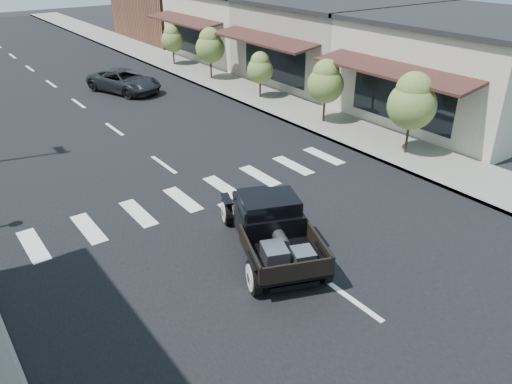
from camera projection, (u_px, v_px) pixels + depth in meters
ground at (275, 245)px, 14.23m from camera, size 120.00×120.00×0.00m
road at (92, 113)px, 25.05m from camera, size 14.00×80.00×0.02m
road_markings at (132, 142)px, 21.45m from camera, size 12.00×60.00×0.06m
sidewalk_right at (232, 86)px, 29.48m from camera, size 3.00×80.00×0.15m
storefront_near at (471, 69)px, 23.96m from camera, size 10.00×9.00×4.50m
storefront_mid at (338, 41)px, 30.46m from camera, size 10.00×9.00×4.50m
storefront_far at (253, 24)px, 36.96m from camera, size 10.00×9.00×4.50m
small_tree_a at (410, 115)px, 19.35m from camera, size 1.88×1.88×3.13m
small_tree_b at (325, 92)px, 22.90m from camera, size 1.67×1.67×2.78m
small_tree_c at (260, 75)px, 26.63m from camera, size 1.40×1.40×2.33m
small_tree_d at (210, 54)px, 30.17m from camera, size 1.75×1.75×2.92m
small_tree_e at (173, 45)px, 33.79m from camera, size 1.51×1.51×2.52m
hotrod_pickup at (271, 226)px, 13.57m from camera, size 3.77×5.20×1.64m
second_car at (124, 81)px, 28.24m from camera, size 3.49×4.97×1.26m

